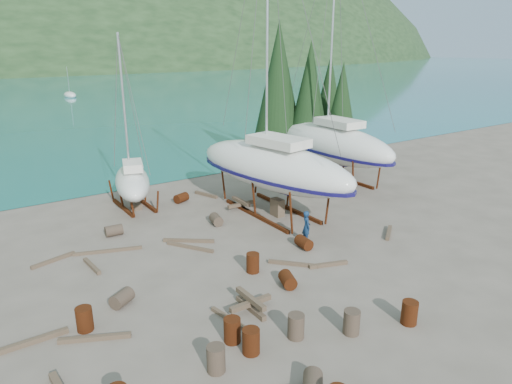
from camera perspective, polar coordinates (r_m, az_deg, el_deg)
ground at (r=21.11m, az=1.66°, el=-9.21°), size 600.00×600.00×0.00m
far_house_right at (r=209.35m, az=-23.87°, el=14.55°), size 6.60×5.60×5.60m
cypress_near_right at (r=36.19m, az=6.70°, el=11.68°), size 3.60×3.60×10.00m
cypress_mid_right at (r=35.86m, az=10.62°, el=10.04°), size 3.06×3.06×8.50m
cypress_back_left at (r=36.72m, az=2.84°, el=13.23°), size 4.14×4.14×11.50m
cypress_far_right at (r=39.00m, az=9.09°, el=11.16°), size 3.24×3.24×9.00m
moored_boat_mid at (r=97.91m, az=-22.23°, el=11.15°), size 2.00×5.00×6.05m
large_sailboat_near at (r=26.58m, az=2.04°, el=3.29°), size 5.30×11.93×18.16m
large_sailboat_far at (r=33.39m, az=9.55°, el=6.06°), size 3.58×11.41×17.92m
small_sailboat_shore at (r=28.88m, az=-15.20°, el=1.34°), size 3.82×6.75×10.31m
worker at (r=23.31m, az=6.33°, el=-4.34°), size 0.61×0.72×1.68m
drum_1 at (r=14.35m, az=7.10°, el=-22.74°), size 1.02×1.04×0.58m
drum_4 at (r=29.62m, az=-9.32°, el=-0.72°), size 1.03×0.86×0.58m
drum_5 at (r=16.32m, az=5.02°, el=-16.37°), size 0.58×0.58×0.88m
drum_6 at (r=22.84m, az=6.00°, el=-6.31°), size 0.67×0.93×0.58m
drum_7 at (r=17.83m, az=18.64°, el=-14.10°), size 0.58×0.58×0.88m
drum_8 at (r=17.68m, az=-20.65°, el=-14.64°), size 0.58×0.58×0.88m
drum_9 at (r=25.29m, az=-17.34°, el=-4.61°), size 0.92×0.65×0.58m
drum_10 at (r=16.09m, az=-2.99°, el=-16.86°), size 0.58×0.58×0.88m
drum_11 at (r=25.72m, az=-5.00°, el=-3.45°), size 0.75×0.98×0.58m
drum_12 at (r=19.39m, az=3.98°, el=-10.88°), size 0.85×1.03×0.58m
drum_13 at (r=15.58m, az=-0.62°, el=-18.16°), size 0.58×0.58×0.88m
drum_14 at (r=20.39m, az=-0.40°, el=-8.84°), size 0.58×0.58×0.88m
drum_15 at (r=18.81m, az=-16.41°, el=-12.62°), size 1.05×0.96×0.58m
drum_16 at (r=14.93m, az=-5.02°, el=-20.07°), size 0.58×0.58×0.88m
drum_17 at (r=16.80m, az=11.86°, el=-15.63°), size 0.58×0.58×0.88m
timber_1 at (r=25.38m, az=16.27°, el=-4.90°), size 1.56×1.19×0.19m
timber_3 at (r=17.16m, az=-2.77°, el=-15.89°), size 0.57×2.45×0.15m
timber_4 at (r=22.18m, az=-19.83°, el=-8.69°), size 0.32×1.78×0.17m
timber_5 at (r=21.17m, az=4.69°, el=-8.93°), size 1.68×1.82×0.16m
timber_6 at (r=30.67m, az=-6.26°, el=-0.32°), size 0.80×1.85×0.19m
timber_7 at (r=21.29m, az=9.03°, el=-8.93°), size 1.82×0.76×0.17m
timber_9 at (r=31.73m, az=-15.62°, el=-0.31°), size 0.51×2.59×0.15m
timber_10 at (r=23.71m, az=-8.42°, el=-6.03°), size 2.18×1.74×0.16m
timber_11 at (r=23.00m, az=-8.26°, el=-6.82°), size 1.54×2.29×0.15m
timber_12 at (r=17.23m, az=-19.51°, el=-16.83°), size 2.25×1.19×0.17m
timber_14 at (r=17.84m, az=-26.59°, el=-16.49°), size 2.58×0.21×0.18m
timber_15 at (r=23.50m, az=-18.01°, el=-7.01°), size 3.10×1.21×0.15m
timber_17 at (r=23.43m, az=-24.00°, el=-7.78°), size 2.06×0.73×0.16m
timber_pile_fore at (r=17.75m, az=-0.67°, el=-13.74°), size 1.80×1.80×0.60m
timber_pile_aft at (r=28.01m, az=-1.90°, el=-1.56°), size 1.80×1.80×0.60m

